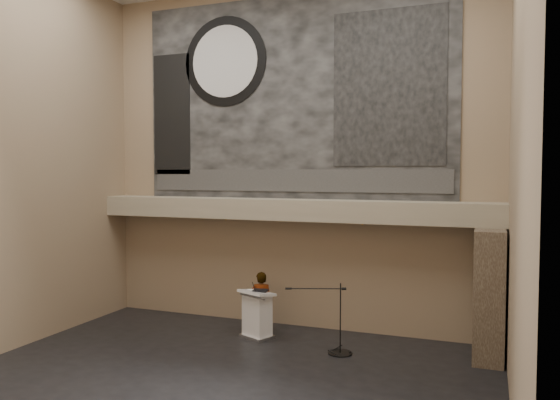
% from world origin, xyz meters
% --- Properties ---
extents(floor, '(10.00, 10.00, 0.00)m').
position_xyz_m(floor, '(0.00, 0.00, 0.00)').
color(floor, black).
rests_on(floor, ground).
extents(wall_back, '(10.00, 0.02, 8.50)m').
position_xyz_m(wall_back, '(0.00, 4.00, 4.25)').
color(wall_back, '#91775C').
rests_on(wall_back, floor).
extents(wall_front, '(10.00, 0.02, 8.50)m').
position_xyz_m(wall_front, '(0.00, -4.00, 4.25)').
color(wall_front, '#91775C').
rests_on(wall_front, floor).
extents(wall_left, '(0.02, 8.00, 8.50)m').
position_xyz_m(wall_left, '(-5.00, 0.00, 4.25)').
color(wall_left, '#91775C').
rests_on(wall_left, floor).
extents(wall_right, '(0.02, 8.00, 8.50)m').
position_xyz_m(wall_right, '(5.00, 0.00, 4.25)').
color(wall_right, '#91775C').
rests_on(wall_right, floor).
extents(soffit, '(10.00, 0.80, 0.50)m').
position_xyz_m(soffit, '(0.00, 3.60, 2.95)').
color(soffit, gray).
rests_on(soffit, wall_back).
extents(sprinkler_left, '(0.04, 0.04, 0.06)m').
position_xyz_m(sprinkler_left, '(-1.60, 3.55, 2.67)').
color(sprinkler_left, '#B2893D').
rests_on(sprinkler_left, soffit).
extents(sprinkler_right, '(0.04, 0.04, 0.06)m').
position_xyz_m(sprinkler_right, '(1.90, 3.55, 2.67)').
color(sprinkler_right, '#B2893D').
rests_on(sprinkler_right, soffit).
extents(banner, '(8.00, 0.05, 5.00)m').
position_xyz_m(banner, '(0.00, 3.97, 5.70)').
color(banner, black).
rests_on(banner, wall_back).
extents(banner_text_strip, '(7.76, 0.02, 0.55)m').
position_xyz_m(banner_text_strip, '(0.00, 3.93, 3.65)').
color(banner_text_strip, '#313131').
rests_on(banner_text_strip, banner).
extents(banner_clock_rim, '(2.30, 0.02, 2.30)m').
position_xyz_m(banner_clock_rim, '(-1.80, 3.93, 6.70)').
color(banner_clock_rim, black).
rests_on(banner_clock_rim, banner).
extents(banner_clock_face, '(1.84, 0.02, 1.84)m').
position_xyz_m(banner_clock_face, '(-1.80, 3.91, 6.70)').
color(banner_clock_face, silver).
rests_on(banner_clock_face, banner).
extents(banner_building_print, '(2.60, 0.02, 3.60)m').
position_xyz_m(banner_building_print, '(2.40, 3.93, 5.80)').
color(banner_building_print, black).
rests_on(banner_building_print, banner).
extents(banner_brick_print, '(1.10, 0.02, 3.20)m').
position_xyz_m(banner_brick_print, '(-3.40, 3.93, 5.40)').
color(banner_brick_print, black).
rests_on(banner_brick_print, banner).
extents(stone_pier, '(0.60, 1.40, 2.70)m').
position_xyz_m(stone_pier, '(4.65, 3.15, 1.35)').
color(stone_pier, '#433629').
rests_on(stone_pier, floor).
extents(lectern, '(0.93, 0.81, 1.14)m').
position_xyz_m(lectern, '(-0.37, 2.68, 0.55)').
color(lectern, silver).
rests_on(lectern, floor).
extents(binder, '(0.36, 0.31, 0.04)m').
position_xyz_m(binder, '(-0.30, 2.70, 1.12)').
color(binder, black).
rests_on(binder, lectern).
extents(papers, '(0.29, 0.34, 0.00)m').
position_xyz_m(papers, '(-0.52, 2.69, 1.10)').
color(papers, white).
rests_on(papers, lectern).
extents(speaker_person, '(0.60, 0.46, 1.46)m').
position_xyz_m(speaker_person, '(-0.48, 3.18, 0.73)').
color(speaker_person, white).
rests_on(speaker_person, floor).
extents(mic_stand, '(1.36, 0.67, 1.51)m').
position_xyz_m(mic_stand, '(1.68, 2.30, 0.22)').
color(mic_stand, black).
rests_on(mic_stand, floor).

